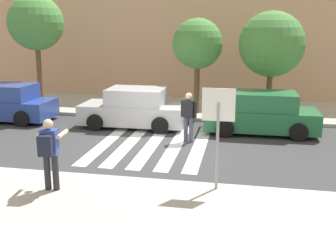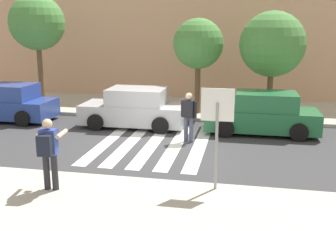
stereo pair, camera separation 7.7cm
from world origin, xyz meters
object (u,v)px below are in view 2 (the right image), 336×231
parked_car_green (263,114)px  street_tree_east (272,44)px  parked_car_silver (135,109)px  photographer_with_backpack (49,148)px  parked_car_blue (7,103)px  street_tree_west (37,23)px  stop_sign (217,117)px  street_tree_center (198,44)px  pedestrian_crossing (189,115)px

parked_car_green → street_tree_east: size_ratio=0.93×
parked_car_silver → photographer_with_backpack: bearing=-91.4°
parked_car_blue → street_tree_west: 4.17m
street_tree_east → parked_car_blue: bearing=-168.3°
photographer_with_backpack → parked_car_green: 8.39m
stop_sign → street_tree_west: street_tree_west is taller
street_tree_west → street_tree_center: street_tree_west is taller
pedestrian_crossing → street_tree_west: size_ratio=0.33×
parked_car_blue → street_tree_west: (0.26, 2.52, 3.31)m
photographer_with_backpack → street_tree_center: size_ratio=0.42×
parked_car_green → pedestrian_crossing: bearing=-146.3°
stop_sign → parked_car_green: 6.07m
street_tree_center → parked_car_silver: bearing=-133.3°
street_tree_west → stop_sign: bearing=-42.8°
stop_sign → street_tree_east: bearing=78.6°
street_tree_west → street_tree_east: size_ratio=1.18×
parked_car_silver → street_tree_center: bearing=46.7°
photographer_with_backpack → street_tree_east: bearing=58.6°
pedestrian_crossing → parked_car_green: size_ratio=0.42×
parked_car_silver → street_tree_west: 6.78m
stop_sign → street_tree_center: (-1.46, 8.16, 1.25)m
photographer_with_backpack → parked_car_silver: photographer_with_backpack is taller
parked_car_silver → street_tree_west: (-5.36, 2.52, 3.31)m
pedestrian_crossing → parked_car_blue: (-8.03, 1.68, -0.25)m
pedestrian_crossing → street_tree_center: (-0.20, 4.02, 2.18)m
parked_car_silver → parked_car_green: size_ratio=1.00×
photographer_with_backpack → pedestrian_crossing: (2.57, 4.96, -0.19)m
stop_sign → pedestrian_crossing: size_ratio=1.41×
stop_sign → street_tree_east: (1.62, 8.06, 1.27)m
parked_car_blue → street_tree_west: size_ratio=0.79×
parked_car_blue → street_tree_west: bearing=84.1°
stop_sign → parked_car_silver: stop_sign is taller
parked_car_green → street_tree_center: 4.34m
pedestrian_crossing → street_tree_east: 5.35m
street_tree_west → street_tree_east: bearing=-1.5°
stop_sign → photographer_with_backpack: bearing=-167.7°
parked_car_blue → street_tree_east: size_ratio=0.93×
parked_car_blue → street_tree_center: street_tree_center is taller
street_tree_center → parked_car_blue: bearing=-163.3°
photographer_with_backpack → pedestrian_crossing: photographer_with_backpack is taller
parked_car_green → parked_car_blue: bearing=180.0°
pedestrian_crossing → photographer_with_backpack: bearing=-117.3°
pedestrian_crossing → street_tree_center: size_ratio=0.42×
stop_sign → pedestrian_crossing: 4.42m
parked_car_silver → street_tree_east: street_tree_east is taller
stop_sign → pedestrian_crossing: bearing=106.9°
parked_car_blue → street_tree_center: size_ratio=0.99×
pedestrian_crossing → street_tree_west: 9.35m
street_tree_center → street_tree_west: bearing=178.6°
pedestrian_crossing → parked_car_green: (2.53, 1.68, -0.25)m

